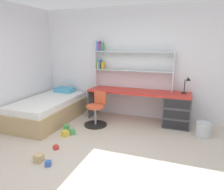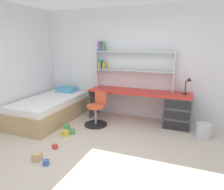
{
  "view_description": "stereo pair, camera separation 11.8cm",
  "coord_description": "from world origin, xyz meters",
  "px_view_note": "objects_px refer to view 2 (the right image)",
  "views": [
    {
      "loc": [
        1.24,
        -2.56,
        1.82
      ],
      "look_at": [
        -0.18,
        1.44,
        0.76
      ],
      "focal_mm": 33.32,
      "sensor_mm": 36.0,
      "label": 1
    },
    {
      "loc": [
        1.36,
        -2.52,
        1.82
      ],
      "look_at": [
        -0.18,
        1.44,
        0.76
      ],
      "focal_mm": 33.32,
      "sensor_mm": 36.0,
      "label": 2
    }
  ],
  "objects_px": {
    "desk_lamp": "(189,83)",
    "bookshelf_hutch": "(125,62)",
    "desk": "(167,107)",
    "swivel_chair": "(96,112)",
    "waste_bin": "(204,130)",
    "toy_block_natural_4": "(37,157)",
    "toy_block_green_5": "(67,127)",
    "toy_block_green_0": "(72,132)",
    "bed_platform": "(50,109)",
    "toy_block_yellow_3": "(65,133)",
    "toy_block_blue_2": "(46,162)",
    "toy_block_red_1": "(55,147)"
  },
  "relations": [
    {
      "from": "toy_block_red_1",
      "to": "toy_block_blue_2",
      "type": "bearing_deg",
      "value": -68.63
    },
    {
      "from": "bookshelf_hutch",
      "to": "waste_bin",
      "type": "xyz_separation_m",
      "value": [
        1.84,
        -0.58,
        -1.25
      ]
    },
    {
      "from": "desk",
      "to": "desk_lamp",
      "type": "xyz_separation_m",
      "value": [
        0.42,
        0.08,
        0.57
      ]
    },
    {
      "from": "toy_block_green_0",
      "to": "toy_block_yellow_3",
      "type": "xyz_separation_m",
      "value": [
        -0.1,
        -0.13,
        0.01
      ]
    },
    {
      "from": "desk_lamp",
      "to": "bookshelf_hutch",
      "type": "bearing_deg",
      "value": 176.0
    },
    {
      "from": "toy_block_red_1",
      "to": "toy_block_natural_4",
      "type": "bearing_deg",
      "value": -93.57
    },
    {
      "from": "swivel_chair",
      "to": "toy_block_natural_4",
      "type": "height_order",
      "value": "swivel_chair"
    },
    {
      "from": "toy_block_green_5",
      "to": "waste_bin",
      "type": "bearing_deg",
      "value": 13.61
    },
    {
      "from": "toy_block_green_0",
      "to": "toy_block_natural_4",
      "type": "distance_m",
      "value": 1.08
    },
    {
      "from": "bookshelf_hutch",
      "to": "toy_block_red_1",
      "type": "relative_size",
      "value": 24.75
    },
    {
      "from": "swivel_chair",
      "to": "toy_block_green_0",
      "type": "bearing_deg",
      "value": -111.74
    },
    {
      "from": "toy_block_green_5",
      "to": "swivel_chair",
      "type": "bearing_deg",
      "value": 44.6
    },
    {
      "from": "bed_platform",
      "to": "toy_block_yellow_3",
      "type": "xyz_separation_m",
      "value": [
        0.85,
        -0.66,
        -0.21
      ]
    },
    {
      "from": "bookshelf_hutch",
      "to": "toy_block_natural_4",
      "type": "distance_m",
      "value": 2.89
    },
    {
      "from": "bookshelf_hutch",
      "to": "toy_block_natural_4",
      "type": "xyz_separation_m",
      "value": [
        -0.66,
        -2.48,
        -1.33
      ]
    },
    {
      "from": "toy_block_natural_4",
      "to": "toy_block_green_5",
      "type": "xyz_separation_m",
      "value": [
        -0.25,
        1.23,
        -0.01
      ]
    },
    {
      "from": "toy_block_green_5",
      "to": "toy_block_yellow_3",
      "type": "bearing_deg",
      "value": -63.71
    },
    {
      "from": "desk",
      "to": "toy_block_green_5",
      "type": "distance_m",
      "value": 2.27
    },
    {
      "from": "bed_platform",
      "to": "toy_block_natural_4",
      "type": "height_order",
      "value": "bed_platform"
    },
    {
      "from": "swivel_chair",
      "to": "toy_block_green_0",
      "type": "height_order",
      "value": "swivel_chair"
    },
    {
      "from": "desk",
      "to": "bed_platform",
      "type": "relative_size",
      "value": 1.19
    },
    {
      "from": "bed_platform",
      "to": "toy_block_blue_2",
      "type": "distance_m",
      "value": 2.05
    },
    {
      "from": "bed_platform",
      "to": "toy_block_green_5",
      "type": "relative_size",
      "value": 17.28
    },
    {
      "from": "desk_lamp",
      "to": "waste_bin",
      "type": "bearing_deg",
      "value": -52.98
    },
    {
      "from": "desk_lamp",
      "to": "toy_block_green_0",
      "type": "distance_m",
      "value": 2.69
    },
    {
      "from": "desk",
      "to": "toy_block_yellow_3",
      "type": "relative_size",
      "value": 20.41
    },
    {
      "from": "waste_bin",
      "to": "toy_block_red_1",
      "type": "relative_size",
      "value": 3.86
    },
    {
      "from": "waste_bin",
      "to": "toy_block_blue_2",
      "type": "height_order",
      "value": "waste_bin"
    },
    {
      "from": "toy_block_green_0",
      "to": "toy_block_green_5",
      "type": "relative_size",
      "value": 0.85
    },
    {
      "from": "desk_lamp",
      "to": "toy_block_yellow_3",
      "type": "xyz_separation_m",
      "value": [
        -2.26,
        -1.43,
        -0.93
      ]
    },
    {
      "from": "swivel_chair",
      "to": "desk_lamp",
      "type": "bearing_deg",
      "value": 19.19
    },
    {
      "from": "swivel_chair",
      "to": "waste_bin",
      "type": "height_order",
      "value": "swivel_chair"
    },
    {
      "from": "swivel_chair",
      "to": "bed_platform",
      "type": "xyz_separation_m",
      "value": [
        -1.2,
        -0.1,
        -0.02
      ]
    },
    {
      "from": "toy_block_red_1",
      "to": "bed_platform",
      "type": "bearing_deg",
      "value": 129.91
    },
    {
      "from": "bed_platform",
      "to": "toy_block_red_1",
      "type": "relative_size",
      "value": 26.04
    },
    {
      "from": "desk",
      "to": "waste_bin",
      "type": "xyz_separation_m",
      "value": [
        0.79,
        -0.4,
        -0.28
      ]
    },
    {
      "from": "bookshelf_hutch",
      "to": "toy_block_green_0",
      "type": "height_order",
      "value": "bookshelf_hutch"
    },
    {
      "from": "desk_lamp",
      "to": "toy_block_yellow_3",
      "type": "bearing_deg",
      "value": -147.59
    },
    {
      "from": "toy_block_green_0",
      "to": "desk",
      "type": "bearing_deg",
      "value": 35.06
    },
    {
      "from": "toy_block_red_1",
      "to": "toy_block_yellow_3",
      "type": "distance_m",
      "value": 0.54
    },
    {
      "from": "desk",
      "to": "swivel_chair",
      "type": "height_order",
      "value": "swivel_chair"
    },
    {
      "from": "desk",
      "to": "waste_bin",
      "type": "distance_m",
      "value": 0.92
    },
    {
      "from": "toy_block_green_0",
      "to": "toy_block_blue_2",
      "type": "distance_m",
      "value": 1.15
    },
    {
      "from": "toy_block_natural_4",
      "to": "toy_block_red_1",
      "type": "bearing_deg",
      "value": 86.43
    },
    {
      "from": "toy_block_yellow_3",
      "to": "toy_block_natural_4",
      "type": "height_order",
      "value": "toy_block_natural_4"
    },
    {
      "from": "toy_block_green_0",
      "to": "toy_block_blue_2",
      "type": "relative_size",
      "value": 1.19
    },
    {
      "from": "desk",
      "to": "toy_block_green_0",
      "type": "bearing_deg",
      "value": -144.94
    },
    {
      "from": "desk_lamp",
      "to": "toy_block_blue_2",
      "type": "bearing_deg",
      "value": -128.47
    },
    {
      "from": "desk",
      "to": "toy_block_natural_4",
      "type": "xyz_separation_m",
      "value": [
        -1.72,
        -2.29,
        -0.35
      ]
    },
    {
      "from": "waste_bin",
      "to": "toy_block_blue_2",
      "type": "distance_m",
      "value": 3.01
    }
  ]
}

